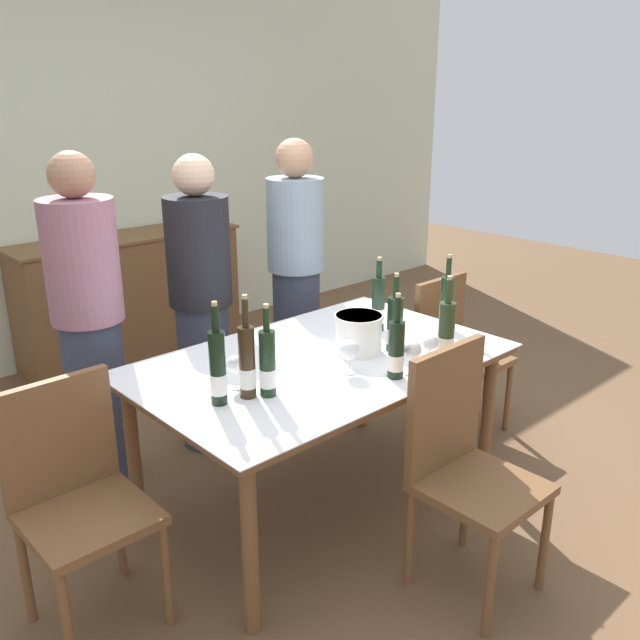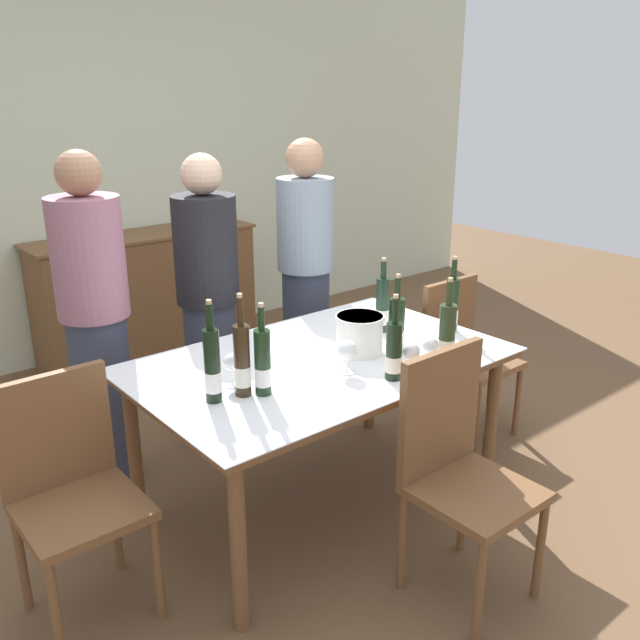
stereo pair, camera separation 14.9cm
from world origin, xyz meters
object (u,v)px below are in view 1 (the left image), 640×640
wine_bottle_1 (447,304)px  chair_left_end (75,489)px  dining_table (320,373)px  chair_right_end (453,345)px  wine_glass_0 (430,344)px  person_guest_left (201,307)px  wine_bottle_4 (396,350)px  wine_bottle_2 (218,369)px  ice_bucket (359,332)px  person_host (90,330)px  wine_bottle_6 (247,363)px  wine_glass_3 (413,351)px  wine_glass_2 (349,350)px  wine_bottle_3 (268,365)px  sideboard_cabinet (131,297)px  wine_bottle_7 (395,325)px  chair_near_front (463,456)px  wine_bottle_0 (378,305)px  wine_glass_1 (235,365)px  wine_bottle_5 (446,333)px  person_guest_right (296,279)px

wine_bottle_1 → chair_left_end: size_ratio=0.41×
dining_table → chair_right_end: 1.13m
wine_glass_0 → person_guest_left: (-0.36, 1.23, -0.05)m
wine_bottle_4 → chair_left_end: (-1.20, 0.45, -0.34)m
chair_right_end → wine_bottle_2: bearing=-174.8°
ice_bucket → person_host: bearing=133.0°
dining_table → wine_bottle_6: (-0.47, -0.10, 0.21)m
wine_bottle_1 → wine_glass_3: size_ratio=2.57×
wine_bottle_4 → wine_glass_2: 0.20m
wine_bottle_3 → wine_bottle_6: (-0.07, 0.04, 0.01)m
sideboard_cabinet → wine_bottle_7: wine_bottle_7 is taller
wine_bottle_1 → chair_near_front: (-0.66, -0.61, -0.33)m
wine_glass_2 → chair_left_end: size_ratio=0.16×
chair_near_front → person_host: 1.77m
wine_bottle_7 → wine_glass_3: size_ratio=2.49×
chair_near_front → wine_bottle_0: bearing=64.3°
dining_table → wine_glass_3: (0.17, -0.38, 0.17)m
wine_glass_1 → wine_glass_3: (0.63, -0.38, 0.01)m
wine_bottle_7 → wine_glass_0: bearing=-90.7°
wine_bottle_4 → wine_bottle_6: wine_bottle_6 is taller
chair_left_end → chair_near_front: bearing=-34.9°
wine_bottle_1 → wine_bottle_5: (-0.34, -0.26, 0.00)m
wine_bottle_3 → wine_glass_0: (0.72, -0.22, -0.04)m
ice_bucket → wine_bottle_0: size_ratio=0.60×
wine_bottle_4 → wine_bottle_1: bearing=19.9°
person_host → wine_glass_1: bearing=-75.9°
wine_bottle_7 → wine_bottle_5: bearing=-72.6°
sideboard_cabinet → person_guest_left: size_ratio=1.03×
wine_glass_1 → wine_bottle_1: bearing=-6.4°
wine_bottle_1 → chair_near_front: size_ratio=0.39×
wine_glass_1 → chair_near_front: bearing=-54.7°
ice_bucket → wine_glass_1: ice_bucket is taller
wine_bottle_6 → wine_bottle_7: size_ratio=1.14×
dining_table → chair_right_end: size_ratio=1.87×
chair_right_end → person_host: 1.96m
wine_bottle_0 → wine_glass_1: size_ratio=2.66×
chair_right_end → person_host: (-1.78, 0.77, 0.32)m
wine_bottle_2 → wine_glass_2: 0.58m
person_host → person_guest_left: size_ratio=1.03×
wine_bottle_4 → wine_bottle_5: bearing=-5.2°
ice_bucket → wine_bottle_0: 0.32m
wine_bottle_1 → wine_glass_1: bearing=173.6°
person_guest_left → person_guest_right: bearing=0.8°
wine_bottle_0 → person_guest_right: person_guest_right is taller
chair_near_front → person_host: bearing=114.9°
wine_glass_0 → wine_glass_1: (-0.77, 0.36, 0.01)m
wine_glass_2 → chair_right_end: (1.13, 0.28, -0.35)m
sideboard_cabinet → ice_bucket: bearing=-92.6°
wine_bottle_6 → wine_bottle_7: bearing=-4.4°
wine_glass_1 → wine_bottle_6: bearing=-97.7°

